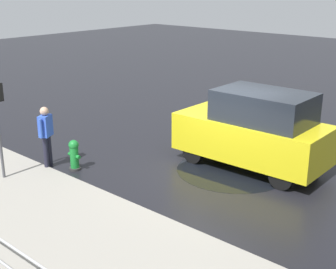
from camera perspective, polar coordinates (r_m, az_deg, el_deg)
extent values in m
plane|color=black|center=(11.96, 5.68, -4.67)|extent=(60.00, 60.00, 0.00)
cube|color=gray|center=(9.22, -10.24, -12.18)|extent=(24.00, 3.20, 0.04)
cube|color=yellow|center=(12.21, 10.06, -0.39)|extent=(3.93, 1.78, 0.99)
cube|color=#1E232B|center=(11.81, 11.60, 3.34)|extent=(2.37, 1.54, 0.77)
cylinder|color=black|center=(12.48, 3.17, -2.13)|extent=(0.60, 0.23, 0.60)
cylinder|color=black|center=(13.58, 6.83, -0.51)|extent=(0.60, 0.23, 0.60)
cylinder|color=black|center=(11.23, 13.71, -5.04)|extent=(0.60, 0.23, 0.60)
cylinder|color=black|center=(12.44, 16.73, -2.97)|extent=(0.60, 0.23, 0.60)
cylinder|color=#197A2D|center=(12.23, -11.34, -2.86)|extent=(0.22, 0.22, 0.62)
sphere|color=#197A2D|center=(12.10, -11.44, -1.26)|extent=(0.26, 0.26, 0.26)
cylinder|color=#197A2D|center=(12.08, -10.90, -2.71)|extent=(0.10, 0.09, 0.09)
cylinder|color=#197A2D|center=(12.32, -11.81, -2.35)|extent=(0.10, 0.09, 0.09)
cylinder|color=#2D2D2D|center=(12.33, -11.26, -4.07)|extent=(0.31, 0.31, 0.06)
cube|color=blue|center=(12.30, -14.72, 1.04)|extent=(0.38, 0.43, 0.55)
sphere|color=tan|center=(12.20, -14.87, 2.77)|extent=(0.22, 0.22, 0.22)
cylinder|color=#1E1E2D|center=(12.60, -14.27, -1.88)|extent=(0.13, 0.13, 0.85)
cylinder|color=#1E1E2D|center=(12.45, -14.66, -2.16)|extent=(0.13, 0.13, 0.85)
cylinder|color=blue|center=(12.50, -14.20, 1.36)|extent=(0.09, 0.09, 0.50)
cylinder|color=blue|center=(12.10, -15.26, 0.71)|extent=(0.09, 0.09, 0.50)
cylinder|color=#B7BABF|center=(6.90, -16.23, -14.53)|extent=(10.19, 0.04, 0.04)
cylinder|color=black|center=(12.19, 7.84, -4.29)|extent=(2.86, 2.86, 0.01)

